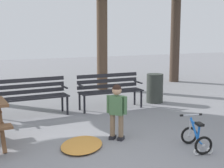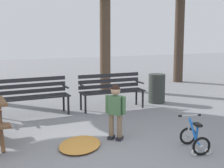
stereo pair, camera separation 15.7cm
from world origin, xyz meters
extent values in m
plane|color=gray|center=(0.00, 0.00, 0.00)|extent=(36.00, 36.00, 0.00)
cube|color=brown|center=(-1.45, 1.40, 0.36)|extent=(0.09, 0.57, 0.76)
cube|color=#232328|center=(-0.60, 3.42, 0.44)|extent=(1.60, 0.15, 0.03)
cube|color=#232328|center=(-0.60, 3.30, 0.44)|extent=(1.60, 0.15, 0.03)
cube|color=#232328|center=(-0.59, 3.18, 0.44)|extent=(1.60, 0.15, 0.03)
cube|color=#232328|center=(-0.58, 3.06, 0.44)|extent=(1.60, 0.15, 0.03)
cube|color=#232328|center=(-0.61, 3.46, 0.54)|extent=(1.60, 0.13, 0.09)
cube|color=#232328|center=(-0.61, 3.46, 0.67)|extent=(1.60, 0.13, 0.09)
cube|color=#232328|center=(-0.61, 3.46, 0.81)|extent=(1.60, 0.13, 0.09)
cylinder|color=black|center=(0.16, 3.12, 0.22)|extent=(0.05, 0.05, 0.44)
cylinder|color=black|center=(0.14, 3.48, 0.22)|extent=(0.05, 0.05, 0.44)
cube|color=black|center=(0.15, 3.30, 0.62)|extent=(0.06, 0.40, 0.03)
cube|color=#232328|center=(1.31, 3.40, 0.44)|extent=(1.60, 0.07, 0.03)
cube|color=#232328|center=(1.31, 3.28, 0.44)|extent=(1.60, 0.07, 0.03)
cube|color=#232328|center=(1.31, 3.16, 0.44)|extent=(1.60, 0.07, 0.03)
cube|color=#232328|center=(1.31, 3.04, 0.44)|extent=(1.60, 0.07, 0.03)
cube|color=#232328|center=(1.31, 3.44, 0.54)|extent=(1.60, 0.05, 0.09)
cube|color=#232328|center=(1.31, 3.44, 0.67)|extent=(1.60, 0.05, 0.09)
cube|color=#232328|center=(1.31, 3.44, 0.81)|extent=(1.60, 0.05, 0.09)
cylinder|color=black|center=(2.06, 3.06, 0.22)|extent=(0.05, 0.05, 0.44)
cylinder|color=black|center=(2.06, 3.42, 0.22)|extent=(0.05, 0.05, 0.44)
cube|color=black|center=(2.06, 3.24, 0.62)|extent=(0.04, 0.40, 0.03)
cylinder|color=black|center=(0.56, 3.06, 0.22)|extent=(0.05, 0.05, 0.44)
cylinder|color=black|center=(0.56, 3.42, 0.22)|extent=(0.05, 0.05, 0.44)
cube|color=black|center=(0.56, 3.24, 0.62)|extent=(0.04, 0.40, 0.03)
cylinder|color=#7F664C|center=(0.52, 1.01, 0.23)|extent=(0.09, 0.09, 0.46)
cube|color=black|center=(0.52, 1.01, 0.03)|extent=(0.18, 0.18, 0.06)
cylinder|color=#7F664C|center=(0.41, 1.12, 0.23)|extent=(0.09, 0.09, 0.46)
cube|color=black|center=(0.41, 1.12, 0.03)|extent=(0.18, 0.18, 0.06)
cube|color=#477047|center=(0.46, 1.06, 0.63)|extent=(0.27, 0.27, 0.34)
sphere|color=tan|center=(0.46, 1.06, 0.89)|extent=(0.17, 0.17, 0.17)
sphere|color=black|center=(0.46, 1.06, 0.92)|extent=(0.16, 0.16, 0.16)
cylinder|color=#477047|center=(0.58, 0.95, 0.64)|extent=(0.07, 0.07, 0.32)
cylinder|color=#477047|center=(0.35, 1.17, 0.64)|extent=(0.07, 0.07, 0.32)
torus|color=black|center=(1.50, 0.35, 0.15)|extent=(0.30, 0.10, 0.30)
cylinder|color=silver|center=(1.50, 0.35, 0.15)|extent=(0.06, 0.05, 0.04)
torus|color=black|center=(1.40, -0.16, 0.15)|extent=(0.30, 0.10, 0.30)
cylinder|color=silver|center=(1.40, -0.16, 0.15)|extent=(0.06, 0.05, 0.04)
torus|color=white|center=(1.29, -0.13, 0.05)|extent=(0.11, 0.05, 0.11)
torus|color=white|center=(1.50, -0.18, 0.05)|extent=(0.11, 0.05, 0.11)
cylinder|color=blue|center=(1.47, 0.18, 0.32)|extent=(0.10, 0.31, 0.32)
cylinder|color=blue|center=(1.43, 0.02, 0.30)|extent=(0.05, 0.08, 0.27)
cylinder|color=blue|center=(1.42, -0.06, 0.16)|extent=(0.07, 0.20, 0.05)
cylinder|color=silver|center=(1.50, 0.33, 0.31)|extent=(0.05, 0.08, 0.32)
cylinder|color=blue|center=(1.46, 0.16, 0.42)|extent=(0.10, 0.32, 0.05)
cube|color=black|center=(1.43, 0.00, 0.45)|extent=(0.12, 0.18, 0.04)
cylinder|color=silver|center=(1.50, 0.31, 0.52)|extent=(0.34, 0.09, 0.02)
cylinder|color=black|center=(1.33, 0.35, 0.52)|extent=(0.06, 0.05, 0.04)
cylinder|color=black|center=(1.66, 0.28, 0.52)|extent=(0.06, 0.05, 0.04)
ellipsoid|color=#C68438|center=(-0.23, 0.95, 0.04)|extent=(1.08, 1.17, 0.07)
cylinder|color=#2D332D|center=(2.68, 3.45, 0.38)|extent=(0.44, 0.44, 0.77)
cylinder|color=brown|center=(2.16, 5.91, 1.61)|extent=(0.34, 0.34, 3.23)
cylinder|color=#423328|center=(5.23, 6.30, 1.68)|extent=(0.35, 0.35, 3.37)
camera|label=1|loc=(-1.94, -4.18, 1.95)|focal=53.98mm
camera|label=2|loc=(-1.80, -4.24, 1.95)|focal=53.98mm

